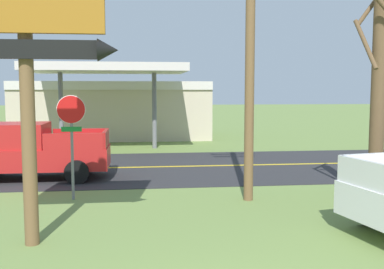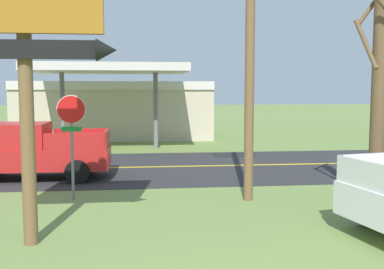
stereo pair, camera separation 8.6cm
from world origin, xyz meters
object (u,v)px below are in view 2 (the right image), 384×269
Objects in this scene: stop_sign at (72,128)px; gas_station at (116,108)px; bare_tree at (379,91)px; motel_sign at (24,3)px; pickup_red_on_road at (31,152)px; utility_pole at (250,8)px.

stop_sign is 0.25× the size of gas_station.
stop_sign is at bearing 172.93° from bare_tree.
bare_tree reaches higher than gas_station.
gas_station is at bearing 114.50° from bare_tree.
motel_sign is 1.33× the size of pickup_red_on_road.
bare_tree is (8.44, -1.05, 1.04)m from stop_sign.
bare_tree is 0.49× the size of gas_station.
utility_pole is at bearing -7.41° from stop_sign.
bare_tree is at bearing 18.24° from motel_sign.
gas_station is at bearing 104.79° from utility_pole.
bare_tree is 11.30m from pickup_red_on_road.
utility_pole is 0.83× the size of gas_station.
bare_tree is (3.53, -0.41, -2.24)m from utility_pole.
stop_sign reaches higher than pickup_red_on_road.
motel_sign is at bearing -77.02° from pickup_red_on_road.
motel_sign is at bearing -93.38° from stop_sign.
bare_tree is at bearing -7.07° from stop_sign.
pickup_red_on_road is (-6.76, 3.75, -4.34)m from utility_pole.
utility_pole is at bearing 32.43° from motel_sign.
gas_station reaches higher than stop_sign.
stop_sign is at bearing 86.62° from motel_sign.
gas_station is 2.31× the size of pickup_red_on_road.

